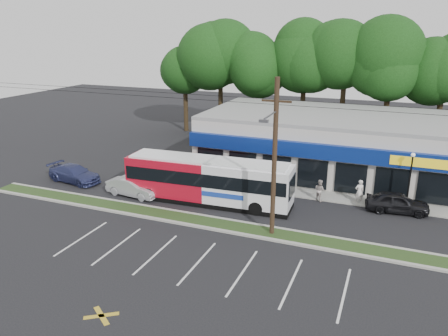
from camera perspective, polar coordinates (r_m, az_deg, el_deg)
The scene contains 15 objects.
ground at distance 28.59m, azimuth -0.17°, elevation -8.49°, with size 120.00×120.00×0.00m, color black.
grass_strip at distance 29.40m, azimuth 0.57°, elevation -7.58°, with size 40.00×1.60×0.12m, color #263917.
curb_south at distance 28.68m, azimuth -0.06°, elevation -8.24°, with size 40.00×0.25×0.14m, color #9E9E93.
curb_north at distance 30.11m, azimuth 1.16°, elevation -6.91°, with size 40.00×0.25×0.14m, color #9E9E93.
sidewalk at distance 35.39m, azimuth 12.95°, elevation -3.53°, with size 32.00×2.20×0.10m, color #9E9E93.
strip_mall at distance 41.11m, azimuth 15.49°, elevation 3.08°, with size 25.00×12.55×5.30m.
utility_pole at distance 26.60m, azimuth 6.24°, elevation 1.88°, with size 50.00×2.77×10.00m.
lamp_post at distance 34.07m, azimuth 23.18°, elevation -0.73°, with size 0.30×0.30×4.25m.
tree_line at distance 50.23m, azimuth 15.77°, elevation 12.35°, with size 46.76×6.76×11.83m.
metrobus at distance 32.79m, azimuth -2.08°, elevation -1.52°, with size 12.81×3.31×3.41m.
car_dark at distance 33.75m, azimuth 21.69°, elevation -4.20°, with size 1.76×4.36×1.49m, color black.
car_silver at distance 35.10m, azimuth -11.72°, elevation -2.42°, with size 1.58×4.52×1.49m, color #A3A5AA.
car_blue at distance 39.62m, azimuth -18.95°, elevation -0.71°, with size 2.03×4.99×1.45m, color navy.
pedestrian_a at distance 34.37m, azimuth 17.27°, elevation -2.97°, with size 0.68×0.45×1.87m, color white.
pedestrian_b at distance 34.19m, azimuth 12.36°, elevation -2.84°, with size 0.82×0.64×1.68m, color #BBAFA8.
Camera 1 is at (9.64, -23.73, 12.70)m, focal length 35.00 mm.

